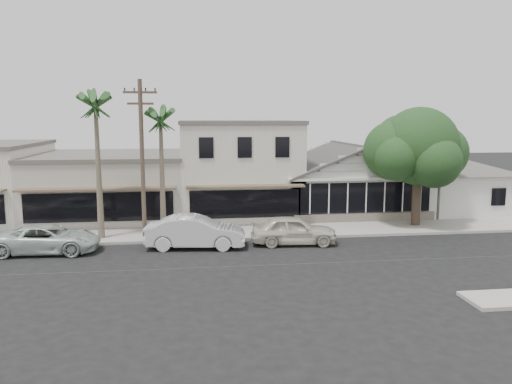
{
  "coord_description": "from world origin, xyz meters",
  "views": [
    {
      "loc": [
        -6.32,
        -22.66,
        6.97
      ],
      "look_at": [
        -2.6,
        6.0,
        2.63
      ],
      "focal_mm": 35.0,
      "sensor_mm": 36.0,
      "label": 1
    }
  ],
  "objects": [
    {
      "name": "car_0",
      "position": [
        -0.79,
        3.77,
        0.81
      ],
      "size": [
        4.87,
        2.31,
        1.61
      ],
      "primitive_type": "imported",
      "rotation": [
        0.0,
        0.0,
        1.48
      ],
      "color": "beige",
      "rests_on": "ground"
    },
    {
      "name": "palm_mid",
      "position": [
        -11.51,
        6.08,
        7.6
      ],
      "size": [
        2.93,
        2.93,
        8.83
      ],
      "color": "#726651",
      "rests_on": "ground"
    },
    {
      "name": "corner_shop",
      "position": [
        5.0,
        12.47,
        2.62
      ],
      "size": [
        10.4,
        8.6,
        5.1
      ],
      "color": "silver",
      "rests_on": "ground"
    },
    {
      "name": "sidewalk_north",
      "position": [
        -8.0,
        6.75,
        0.07
      ],
      "size": [
        90.0,
        3.5,
        0.15
      ],
      "primitive_type": "cube",
      "color": "#9E9991",
      "rests_on": "ground"
    },
    {
      "name": "row_building_near",
      "position": [
        -3.0,
        13.5,
        3.25
      ],
      "size": [
        8.0,
        10.0,
        6.5
      ],
      "primitive_type": "cube",
      "color": "silver",
      "rests_on": "ground"
    },
    {
      "name": "row_building_midnear",
      "position": [
        -12.0,
        13.5,
        2.1
      ],
      "size": [
        10.0,
        10.0,
        4.2
      ],
      "primitive_type": "cube",
      "color": "beige",
      "rests_on": "ground"
    },
    {
      "name": "car_1",
      "position": [
        -6.2,
        3.69,
        0.88
      ],
      "size": [
        5.49,
        2.4,
        1.75
      ],
      "primitive_type": "imported",
      "rotation": [
        0.0,
        0.0,
        1.47
      ],
      "color": "silver",
      "rests_on": "ground"
    },
    {
      "name": "ground",
      "position": [
        0.0,
        0.0,
        0.0
      ],
      "size": [
        140.0,
        140.0,
        0.0
      ],
      "primitive_type": "plane",
      "color": "black",
      "rests_on": "ground"
    },
    {
      "name": "shade_tree",
      "position": [
        7.77,
        7.26,
        5.02
      ],
      "size": [
        6.87,
        6.21,
        7.62
      ],
      "rotation": [
        0.0,
        0.0,
        0.12
      ],
      "color": "#4D3C2E",
      "rests_on": "ground"
    },
    {
      "name": "car_2",
      "position": [
        -13.81,
        3.69,
        0.73
      ],
      "size": [
        5.4,
        2.69,
        1.47
      ],
      "primitive_type": "imported",
      "rotation": [
        0.0,
        0.0,
        1.52
      ],
      "color": "#AFBCB6",
      "rests_on": "ground"
    },
    {
      "name": "utility_pole",
      "position": [
        -9.0,
        5.2,
        4.79
      ],
      "size": [
        1.8,
        0.24,
        9.0
      ],
      "color": "brown",
      "rests_on": "ground"
    },
    {
      "name": "palm_east",
      "position": [
        -8.0,
        5.96,
        6.82
      ],
      "size": [
        2.96,
        2.96,
        7.95
      ],
      "color": "#726651",
      "rests_on": "ground"
    },
    {
      "name": "side_cottage",
      "position": [
        13.2,
        11.5,
        1.5
      ],
      "size": [
        6.0,
        6.0,
        3.0
      ],
      "primitive_type": "cube",
      "color": "silver",
      "rests_on": "ground"
    }
  ]
}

